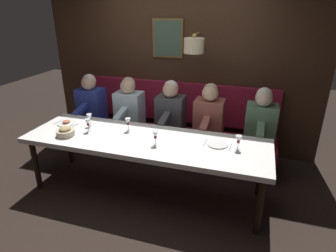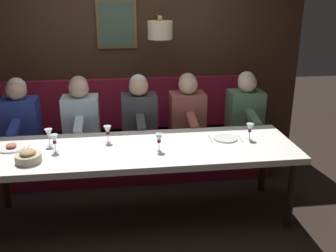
{
  "view_description": "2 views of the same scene",
  "coord_description": "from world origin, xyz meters",
  "px_view_note": "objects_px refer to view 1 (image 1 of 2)",
  "views": [
    {
      "loc": [
        -2.88,
        -1.19,
        2.22
      ],
      "look_at": [
        0.05,
        -0.27,
        0.92
      ],
      "focal_mm": 30.87,
      "sensor_mm": 36.0,
      "label": 1
    },
    {
      "loc": [
        -3.31,
        0.17,
        2.12
      ],
      "look_at": [
        0.05,
        -0.27,
        0.92
      ],
      "focal_mm": 40.99,
      "sensor_mm": 36.0,
      "label": 2
    }
  ],
  "objects_px": {
    "wine_glass_3": "(128,122)",
    "bread_bowl": "(65,132)",
    "diner_nearest": "(261,119)",
    "diner_near": "(209,114)",
    "diner_far": "(129,105)",
    "dining_table": "(145,143)",
    "diner_middle": "(171,110)",
    "diner_farthest": "(91,101)",
    "wine_glass_0": "(88,123)",
    "wine_glass_4": "(239,140)",
    "wine_glass_1": "(89,117)",
    "wine_glass_2": "(155,135)"
  },
  "relations": [
    {
      "from": "diner_far",
      "to": "wine_glass_3",
      "type": "height_order",
      "value": "diner_far"
    },
    {
      "from": "diner_far",
      "to": "wine_glass_3",
      "type": "xyz_separation_m",
      "value": [
        -0.71,
        -0.31,
        0.04
      ]
    },
    {
      "from": "diner_middle",
      "to": "diner_farthest",
      "type": "bearing_deg",
      "value": 90.0
    },
    {
      "from": "dining_table",
      "to": "diner_farthest",
      "type": "relative_size",
      "value": 3.7
    },
    {
      "from": "diner_nearest",
      "to": "diner_far",
      "type": "height_order",
      "value": "same"
    },
    {
      "from": "diner_farthest",
      "to": "wine_glass_0",
      "type": "height_order",
      "value": "diner_farthest"
    },
    {
      "from": "diner_near",
      "to": "bread_bowl",
      "type": "relative_size",
      "value": 3.6
    },
    {
      "from": "diner_near",
      "to": "diner_middle",
      "type": "relative_size",
      "value": 1.0
    },
    {
      "from": "diner_middle",
      "to": "wine_glass_1",
      "type": "relative_size",
      "value": 4.82
    },
    {
      "from": "diner_middle",
      "to": "diner_far",
      "type": "relative_size",
      "value": 1.0
    },
    {
      "from": "wine_glass_3",
      "to": "bread_bowl",
      "type": "distance_m",
      "value": 0.76
    },
    {
      "from": "diner_farthest",
      "to": "wine_glass_0",
      "type": "relative_size",
      "value": 4.82
    },
    {
      "from": "bread_bowl",
      "to": "diner_far",
      "type": "bearing_deg",
      "value": -18.06
    },
    {
      "from": "diner_near",
      "to": "diner_far",
      "type": "xyz_separation_m",
      "value": [
        0.0,
        1.22,
        0.0
      ]
    },
    {
      "from": "diner_nearest",
      "to": "bread_bowl",
      "type": "height_order",
      "value": "diner_nearest"
    },
    {
      "from": "diner_near",
      "to": "wine_glass_0",
      "type": "distance_m",
      "value": 1.63
    },
    {
      "from": "diner_farthest",
      "to": "wine_glass_0",
      "type": "distance_m",
      "value": 1.01
    },
    {
      "from": "wine_glass_1",
      "to": "wine_glass_2",
      "type": "relative_size",
      "value": 1.0
    },
    {
      "from": "diner_far",
      "to": "diner_farthest",
      "type": "height_order",
      "value": "same"
    },
    {
      "from": "diner_far",
      "to": "bread_bowl",
      "type": "relative_size",
      "value": 3.6
    },
    {
      "from": "diner_middle",
      "to": "wine_glass_2",
      "type": "relative_size",
      "value": 4.82
    },
    {
      "from": "diner_near",
      "to": "diner_middle",
      "type": "distance_m",
      "value": 0.56
    },
    {
      "from": "wine_glass_0",
      "to": "wine_glass_3",
      "type": "bearing_deg",
      "value": -69.91
    },
    {
      "from": "dining_table",
      "to": "diner_nearest",
      "type": "height_order",
      "value": "diner_nearest"
    },
    {
      "from": "diner_far",
      "to": "dining_table",
      "type": "bearing_deg",
      "value": -145.4
    },
    {
      "from": "wine_glass_0",
      "to": "wine_glass_4",
      "type": "xyz_separation_m",
      "value": [
        0.06,
        -1.84,
        -0.0
      ]
    },
    {
      "from": "diner_nearest",
      "to": "dining_table",
      "type": "bearing_deg",
      "value": 124.1
    },
    {
      "from": "wine_glass_0",
      "to": "wine_glass_4",
      "type": "relative_size",
      "value": 1.0
    },
    {
      "from": "diner_nearest",
      "to": "diner_near",
      "type": "height_order",
      "value": "same"
    },
    {
      "from": "diner_near",
      "to": "wine_glass_3",
      "type": "bearing_deg",
      "value": 128.19
    },
    {
      "from": "diner_nearest",
      "to": "wine_glass_3",
      "type": "relative_size",
      "value": 4.82
    },
    {
      "from": "diner_farthest",
      "to": "wine_glass_3",
      "type": "xyz_separation_m",
      "value": [
        -0.71,
        -0.97,
        0.04
      ]
    },
    {
      "from": "diner_farthest",
      "to": "diner_nearest",
      "type": "bearing_deg",
      "value": -90.0
    },
    {
      "from": "diner_nearest",
      "to": "wine_glass_2",
      "type": "xyz_separation_m",
      "value": [
        -0.99,
        1.14,
        0.04
      ]
    },
    {
      "from": "diner_far",
      "to": "wine_glass_0",
      "type": "distance_m",
      "value": 0.9
    },
    {
      "from": "dining_table",
      "to": "wine_glass_0",
      "type": "bearing_deg",
      "value": 90.08
    },
    {
      "from": "wine_glass_0",
      "to": "wine_glass_1",
      "type": "xyz_separation_m",
      "value": [
        0.16,
        0.07,
        0.0
      ]
    },
    {
      "from": "wine_glass_3",
      "to": "wine_glass_4",
      "type": "bearing_deg",
      "value": -94.66
    },
    {
      "from": "diner_far",
      "to": "diner_farthest",
      "type": "bearing_deg",
      "value": 90.0
    },
    {
      "from": "diner_far",
      "to": "wine_glass_0",
      "type": "xyz_separation_m",
      "value": [
        -0.88,
        0.16,
        0.04
      ]
    },
    {
      "from": "diner_near",
      "to": "wine_glass_0",
      "type": "bearing_deg",
      "value": 122.72
    },
    {
      "from": "dining_table",
      "to": "diner_middle",
      "type": "xyz_separation_m",
      "value": [
        0.88,
        -0.05,
        0.13
      ]
    },
    {
      "from": "wine_glass_0",
      "to": "wine_glass_2",
      "type": "height_order",
      "value": "same"
    },
    {
      "from": "diner_farthest",
      "to": "wine_glass_4",
      "type": "distance_m",
      "value": 2.48
    },
    {
      "from": "diner_nearest",
      "to": "wine_glass_0",
      "type": "xyz_separation_m",
      "value": [
        -0.88,
        2.07,
        0.04
      ]
    },
    {
      "from": "dining_table",
      "to": "wine_glass_3",
      "type": "xyz_separation_m",
      "value": [
        0.17,
        0.3,
        0.17
      ]
    },
    {
      "from": "wine_glass_0",
      "to": "diner_far",
      "type": "bearing_deg",
      "value": -10.14
    },
    {
      "from": "diner_middle",
      "to": "bread_bowl",
      "type": "relative_size",
      "value": 3.6
    },
    {
      "from": "diner_far",
      "to": "diner_middle",
      "type": "bearing_deg",
      "value": -90.0
    },
    {
      "from": "wine_glass_1",
      "to": "diner_near",
      "type": "bearing_deg",
      "value": -63.42
    }
  ]
}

